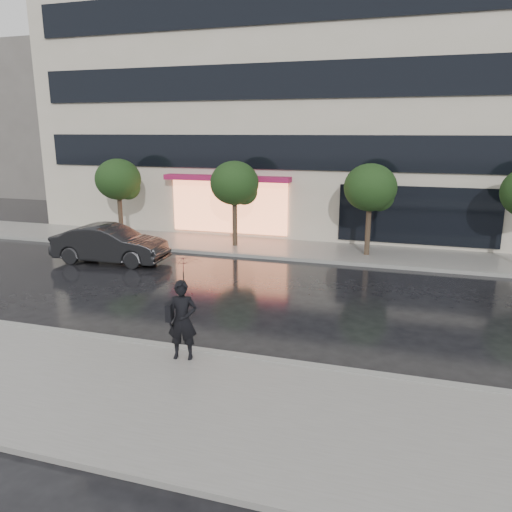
% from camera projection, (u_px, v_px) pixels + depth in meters
% --- Properties ---
extents(ground, '(120.00, 120.00, 0.00)m').
position_uv_depth(ground, '(215.00, 339.00, 13.06)').
color(ground, black).
rests_on(ground, ground).
extents(sidewalk_near, '(60.00, 4.50, 0.12)m').
position_uv_depth(sidewalk_near, '(155.00, 398.00, 10.04)').
color(sidewalk_near, slate).
rests_on(sidewalk_near, ground).
extents(sidewalk_far, '(60.00, 3.50, 0.12)m').
position_uv_depth(sidewalk_far, '(299.00, 250.00, 22.54)').
color(sidewalk_far, slate).
rests_on(sidewalk_far, ground).
extents(curb_near, '(60.00, 0.25, 0.14)m').
position_uv_depth(curb_near, '(200.00, 352.00, 12.12)').
color(curb_near, gray).
rests_on(curb_near, ground).
extents(curb_far, '(60.00, 0.25, 0.14)m').
position_uv_depth(curb_far, '(290.00, 259.00, 20.92)').
color(curb_far, gray).
rests_on(curb_far, ground).
extents(office_building, '(30.00, 12.76, 18.00)m').
position_uv_depth(office_building, '(333.00, 61.00, 27.50)').
color(office_building, beige).
rests_on(office_building, ground).
extents(bg_building_left, '(14.00, 10.00, 12.00)m').
position_uv_depth(bg_building_left, '(27.00, 122.00, 43.73)').
color(bg_building_left, '#59544F').
rests_on(bg_building_left, ground).
extents(tree_far_west, '(2.20, 2.20, 3.99)m').
position_uv_depth(tree_far_west, '(120.00, 181.00, 24.21)').
color(tree_far_west, '#33261C').
rests_on(tree_far_west, ground).
extents(tree_mid_west, '(2.20, 2.20, 3.99)m').
position_uv_depth(tree_mid_west, '(236.00, 185.00, 22.48)').
color(tree_mid_west, '#33261C').
rests_on(tree_mid_west, ground).
extents(tree_mid_east, '(2.20, 2.20, 3.99)m').
position_uv_depth(tree_mid_east, '(372.00, 189.00, 20.75)').
color(tree_mid_east, '#33261C').
rests_on(tree_mid_east, ground).
extents(parked_car, '(4.79, 1.90, 1.55)m').
position_uv_depth(parked_car, '(110.00, 244.00, 20.45)').
color(parked_car, black).
rests_on(parked_car, ground).
extents(pedestrian_with_umbrella, '(1.00, 1.01, 2.45)m').
position_uv_depth(pedestrian_with_umbrella, '(183.00, 298.00, 11.33)').
color(pedestrian_with_umbrella, black).
rests_on(pedestrian_with_umbrella, sidewalk_near).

